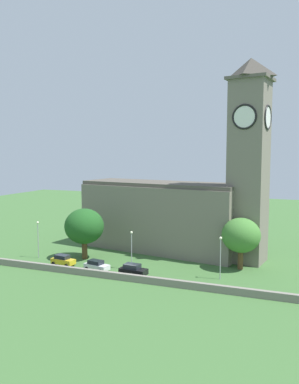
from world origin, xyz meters
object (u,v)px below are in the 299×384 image
streetlamp_west_mid (132,244)px  tree_by_tower (84,226)px  church (179,205)px  streetlamp_west_end (38,233)px  car_black (133,270)px  streetlamp_central (220,251)px  car_yellow (63,260)px  tree_riverside_east (241,235)px  car_white (97,265)px

streetlamp_west_mid → tree_by_tower: tree_by_tower is taller
church → streetlamp_west_end: bearing=-148.9°
church → car_black: (-2.12, -17.14, -8.26)m
streetlamp_west_mid → streetlamp_central: (14.62, 0.19, 0.11)m
church → tree_by_tower: church is taller
car_yellow → streetlamp_central: (26.44, 2.42, 3.51)m
tree_riverside_east → car_white: bearing=-156.5°
streetlamp_west_end → tree_by_tower: 8.69m
car_black → streetlamp_west_end: 21.05m
car_white → car_yellow: bearing=175.6°
tree_by_tower → car_white: bearing=-45.6°
car_black → streetlamp_central: 13.84m
tree_riverside_east → car_black: bearing=-146.7°
car_white → streetlamp_west_end: bearing=167.3°
car_black → tree_by_tower: 14.59m
car_black → car_white: bearing=176.3°
streetlamp_west_end → tree_by_tower: bearing=17.6°
streetlamp_west_mid → church: bearing=74.8°
car_black → church: bearing=82.9°
streetlamp_central → car_yellow: bearing=-174.8°
car_white → streetlamp_west_mid: (5.05, 2.75, 3.46)m
streetlamp_west_mid → tree_by_tower: (-10.61, 2.93, 1.62)m
church → streetlamp_west_end: size_ratio=5.54×
tree_riverside_east → tree_by_tower: (-27.31, -3.75, 0.30)m
car_white → car_black: car_black is taller
streetlamp_central → tree_riverside_east: (2.07, 6.49, 1.21)m
church → streetlamp_central: bearing=-51.8°
tree_by_tower → streetlamp_central: bearing=-6.2°
car_yellow → tree_riverside_east: tree_riverside_east is taller
car_yellow → streetlamp_central: size_ratio=0.66×
tree_by_tower → tree_riverside_east: bearing=7.8°
tree_riverside_east → streetlamp_west_end: bearing=-169.9°
streetlamp_west_end → car_black: bearing=-9.8°
streetlamp_west_mid → car_black: bearing=-62.5°
car_yellow → streetlamp_west_end: streetlamp_west_end is taller
car_yellow → tree_by_tower: tree_by_tower is taller
car_white → streetlamp_west_end: 14.55m
tree_riverside_east → tree_by_tower: tree_by_tower is taller
streetlamp_west_end → car_white: bearing=-12.7°
car_white → car_black: bearing=-3.7°
church → car_yellow: (-15.60, -16.19, -8.30)m
car_black → streetlamp_west_mid: 4.92m
car_yellow → car_white: size_ratio=0.96×
streetlamp_central → streetlamp_west_end: bearing=179.7°
car_black → streetlamp_west_end: size_ratio=0.66×
church → streetlamp_central: (10.84, -13.77, -4.78)m
car_yellow → streetlamp_west_end: bearing=159.7°
streetlamp_west_end → streetlamp_central: (33.41, -0.15, -0.09)m
church → tree_riverside_east: church is taller
car_yellow → church: bearing=46.1°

